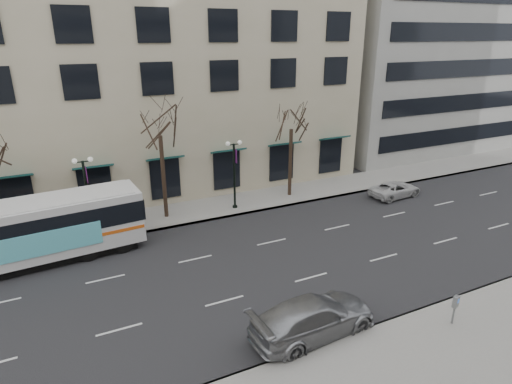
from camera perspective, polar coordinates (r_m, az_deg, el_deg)
ground at (r=23.47m, az=-6.33°, el=-11.35°), size 160.00×160.00×0.00m
sidewalk_far at (r=32.54m, az=-3.37°, el=-1.69°), size 80.00×4.00×0.15m
building_hotel at (r=40.20m, az=-20.63°, el=18.77°), size 40.00×20.00×24.00m
tree_far_mid at (r=28.98m, az=-12.80°, el=9.18°), size 3.60×3.60×8.55m
tree_far_right at (r=32.72m, az=4.78°, el=9.99°), size 3.60×3.60×8.06m
lamp_post_left at (r=28.77m, az=-21.58°, el=-0.06°), size 1.22×0.45×5.21m
lamp_post_right at (r=30.87m, az=-2.90°, el=2.74°), size 1.22×0.45×5.21m
city_bus at (r=26.96m, az=-29.12°, el=-4.81°), size 13.68×3.99×3.66m
silver_car at (r=19.32m, az=7.69°, el=-16.19°), size 5.97×2.75×1.69m
white_pickup at (r=35.88m, az=18.06°, el=0.35°), size 4.51×2.32×1.22m
pay_station at (r=21.25m, az=25.05°, el=-13.36°), size 0.35×0.28×1.41m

